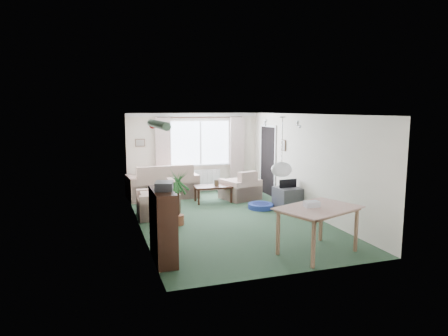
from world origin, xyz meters
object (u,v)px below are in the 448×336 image
object	(u,v)px
coffee_table	(213,194)
pet_bed	(261,206)
bookshelf	(163,226)
houseplant	(178,198)
sofa	(162,181)
armchair_corner	(240,185)
tv_cube	(288,199)
armchair_left	(158,198)
dining_table	(318,231)

from	to	relation	value
coffee_table	pet_bed	size ratio (longest dim) A/B	1.55
bookshelf	houseplant	xyz separation A→B (m)	(0.66, 1.96, -0.00)
sofa	houseplant	distance (m)	2.86
armchair_corner	tv_cube	bearing A→B (deg)	96.88
sofa	bookshelf	size ratio (longest dim) A/B	1.61
tv_cube	armchair_left	bearing A→B (deg)	169.47
sofa	tv_cube	distance (m)	3.66
bookshelf	pet_bed	distance (m)	4.06
houseplant	armchair_corner	bearing A→B (deg)	42.57
houseplant	tv_cube	world-z (taller)	houseplant
tv_cube	coffee_table	bearing A→B (deg)	134.27
houseplant	pet_bed	bearing A→B (deg)	18.81
dining_table	tv_cube	world-z (taller)	dining_table
armchair_left	dining_table	bearing A→B (deg)	36.06
sofa	armchair_corner	xyz separation A→B (m)	(2.05, -0.86, -0.07)
armchair_corner	pet_bed	world-z (taller)	armchair_corner
armchair_left	coffee_table	size ratio (longest dim) A/B	0.97
sofa	armchair_left	distance (m)	2.05
armchair_left	pet_bed	size ratio (longest dim) A/B	1.51
bookshelf	tv_cube	size ratio (longest dim) A/B	1.93
sofa	armchair_corner	world-z (taller)	sofa
tv_cube	sofa	bearing A→B (deg)	135.57
armchair_left	houseplant	xyz separation A→B (m)	(0.32, -0.86, 0.17)
armchair_left	armchair_corner	bearing A→B (deg)	115.96
armchair_corner	houseplant	distance (m)	2.96
coffee_table	houseplant	size ratio (longest dim) A/B	0.83
armchair_left	pet_bed	distance (m)	2.64
armchair_corner	bookshelf	world-z (taller)	bookshelf
armchair_corner	armchair_left	world-z (taller)	armchair_left
dining_table	sofa	bearing A→B (deg)	109.20
bookshelf	tv_cube	distance (m)	4.30
bookshelf	dining_table	size ratio (longest dim) A/B	0.93
sofa	dining_table	xyz separation A→B (m)	(1.85, -5.31, -0.08)
dining_table	pet_bed	size ratio (longest dim) A/B	2.01
pet_bed	dining_table	bearing A→B (deg)	-95.64
armchair_left	coffee_table	distance (m)	1.95
dining_table	tv_cube	size ratio (longest dim) A/B	2.07
dining_table	pet_bed	distance (m)	3.27
sofa	tv_cube	bearing A→B (deg)	134.64
bookshelf	armchair_left	bearing A→B (deg)	83.41
houseplant	bookshelf	bearing A→B (deg)	-108.58
dining_table	pet_bed	xyz separation A→B (m)	(0.32, 3.24, -0.34)
armchair_corner	tv_cube	world-z (taller)	armchair_corner
armchair_corner	dining_table	bearing A→B (deg)	69.49
sofa	armchair_left	size ratio (longest dim) A/B	2.00
tv_cube	pet_bed	xyz separation A→B (m)	(-0.59, 0.32, -0.22)
houseplant	pet_bed	size ratio (longest dim) A/B	1.86
sofa	coffee_table	world-z (taller)	sofa
pet_bed	bookshelf	bearing A→B (deg)	-137.05
armchair_left	sofa	bearing A→B (deg)	169.06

